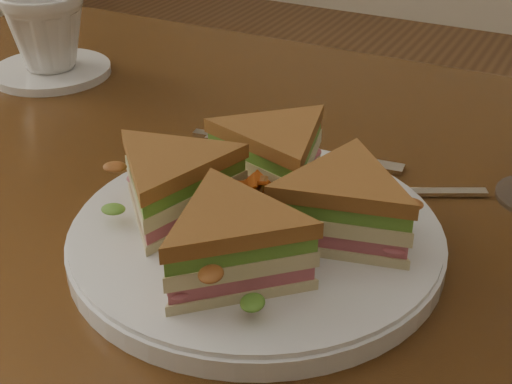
% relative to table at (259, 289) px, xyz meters
% --- Properties ---
extents(table, '(1.20, 0.80, 0.75)m').
position_rel_table_xyz_m(table, '(0.00, 0.00, 0.00)').
color(table, '#331C0B').
rests_on(table, ground).
extents(plate, '(0.29, 0.29, 0.02)m').
position_rel_table_xyz_m(plate, '(0.03, -0.07, 0.11)').
color(plate, silver).
rests_on(plate, table).
extents(sandwich_wedges, '(0.27, 0.27, 0.06)m').
position_rel_table_xyz_m(sandwich_wedges, '(0.03, -0.07, 0.14)').
color(sandwich_wedges, beige).
rests_on(sandwich_wedges, plate).
extents(crisps_mound, '(0.09, 0.09, 0.05)m').
position_rel_table_xyz_m(crisps_mound, '(0.03, -0.07, 0.14)').
color(crisps_mound, '#D85F1B').
rests_on(crisps_mound, plate).
extents(spoon, '(0.17, 0.10, 0.01)m').
position_rel_table_xyz_m(spoon, '(0.05, 0.04, 0.10)').
color(spoon, silver).
rests_on(spoon, table).
extents(knife, '(0.22, 0.04, 0.00)m').
position_rel_table_xyz_m(knife, '(-0.02, 0.09, 0.10)').
color(knife, silver).
rests_on(knife, table).
extents(saucer, '(0.14, 0.14, 0.01)m').
position_rel_table_xyz_m(saucer, '(-0.36, 0.15, 0.10)').
color(saucer, silver).
rests_on(saucer, table).
extents(coffee_cup, '(0.12, 0.12, 0.09)m').
position_rel_table_xyz_m(coffee_cup, '(-0.36, 0.15, 0.15)').
color(coffee_cup, silver).
rests_on(coffee_cup, saucer).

